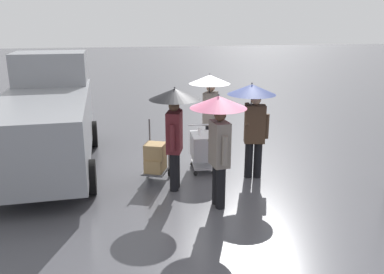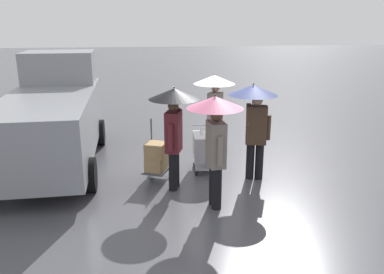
% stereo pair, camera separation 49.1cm
% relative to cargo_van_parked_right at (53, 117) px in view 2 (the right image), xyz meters
% --- Properties ---
extents(ground_plane, '(90.00, 90.00, 0.00)m').
position_rel_cargo_van_parked_right_xyz_m(ground_plane, '(-3.94, 1.11, -1.18)').
color(ground_plane, '#4C4C51').
extents(cargo_van_parked_right, '(2.28, 5.38, 2.60)m').
position_rel_cargo_van_parked_right_xyz_m(cargo_van_parked_right, '(0.00, 0.00, 0.00)').
color(cargo_van_parked_right, gray).
rests_on(cargo_van_parked_right, ground).
extents(shopping_cart_vendor, '(0.61, 0.86, 1.04)m').
position_rel_cargo_van_parked_right_xyz_m(shopping_cart_vendor, '(-3.56, 1.03, -0.61)').
color(shopping_cart_vendor, '#B2B2B7').
rests_on(shopping_cart_vendor, ground).
extents(hand_dolly_boxes, '(0.75, 0.85, 1.32)m').
position_rel_cargo_van_parked_right_xyz_m(hand_dolly_boxes, '(-2.41, 1.41, -0.68)').
color(hand_dolly_boxes, '#515156').
rests_on(hand_dolly_boxes, ground).
extents(pedestrian_pink_side, '(1.04, 1.04, 2.15)m').
position_rel_cargo_van_parked_right_xyz_m(pedestrian_pink_side, '(-4.52, 1.63, 0.39)').
color(pedestrian_pink_side, black).
rests_on(pedestrian_pink_side, ground).
extents(pedestrian_black_side, '(1.04, 1.04, 2.15)m').
position_rel_cargo_van_parked_right_xyz_m(pedestrian_black_side, '(-3.97, -0.02, 0.41)').
color(pedestrian_black_side, black).
rests_on(pedestrian_black_side, ground).
extents(pedestrian_white_side, '(1.04, 1.04, 2.15)m').
position_rel_cargo_van_parked_right_xyz_m(pedestrian_white_side, '(-2.77, 1.90, 0.41)').
color(pedestrian_white_side, black).
rests_on(pedestrian_white_side, ground).
extents(pedestrian_far_side, '(1.04, 1.04, 2.15)m').
position_rel_cargo_van_parked_right_xyz_m(pedestrian_far_side, '(-3.44, 2.84, 0.41)').
color(pedestrian_far_side, black).
rests_on(pedestrian_far_side, ground).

